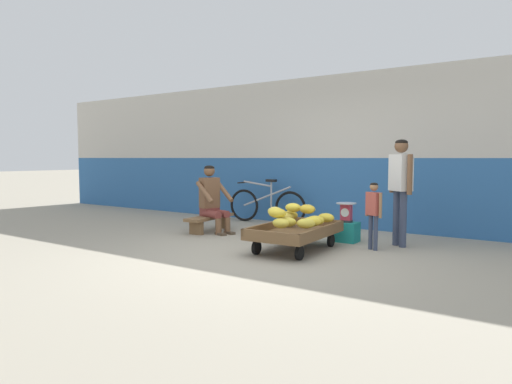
{
  "coord_description": "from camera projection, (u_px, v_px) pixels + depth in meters",
  "views": [
    {
      "loc": [
        3.18,
        -4.94,
        1.27
      ],
      "look_at": [
        -0.69,
        0.77,
        0.75
      ],
      "focal_mm": 31.91,
      "sensor_mm": 36.0,
      "label": 1
    }
  ],
  "objects": [
    {
      "name": "ground_plane",
      "position": [
        267.0,
        255.0,
        5.96
      ],
      "size": [
        80.0,
        80.0,
        0.0
      ],
      "primitive_type": "plane",
      "color": "gray"
    },
    {
      "name": "banana_cart",
      "position": [
        295.0,
        233.0,
        6.23
      ],
      "size": [
        0.9,
        1.47,
        0.36
      ],
      "color": "brown",
      "rests_on": "ground"
    },
    {
      "name": "plastic_crate",
      "position": [
        346.0,
        232.0,
        6.88
      ],
      "size": [
        0.36,
        0.28,
        0.3
      ],
      "color": "#19847F",
      "rests_on": "ground"
    },
    {
      "name": "low_bench",
      "position": [
        210.0,
        220.0,
        7.86
      ],
      "size": [
        0.4,
        1.12,
        0.27
      ],
      "color": "brown",
      "rests_on": "ground"
    },
    {
      "name": "weighing_scale",
      "position": [
        346.0,
        212.0,
        6.86
      ],
      "size": [
        0.3,
        0.3,
        0.29
      ],
      "color": "#28282D",
      "rests_on": "plastic_crate"
    },
    {
      "name": "banana_pile",
      "position": [
        296.0,
        217.0,
        6.21
      ],
      "size": [
        0.86,
        1.03,
        0.26
      ],
      "color": "gold",
      "rests_on": "banana_cart"
    },
    {
      "name": "customer_child",
      "position": [
        374.0,
        208.0,
        6.24
      ],
      "size": [
        0.27,
        0.19,
        0.93
      ],
      "color": "#38425B",
      "rests_on": "ground"
    },
    {
      "name": "vendor_seated",
      "position": [
        212.0,
        199.0,
        7.77
      ],
      "size": [
        0.73,
        0.59,
        1.14
      ],
      "color": "brown",
      "rests_on": "ground"
    },
    {
      "name": "back_wall",
      "position": [
        353.0,
        151.0,
        8.25
      ],
      "size": [
        16.0,
        0.3,
        2.78
      ],
      "color": "#2D609E",
      "rests_on": "ground"
    },
    {
      "name": "bicycle_near_left",
      "position": [
        266.0,
        205.0,
        8.86
      ],
      "size": [
        1.66,
        0.48,
        0.86
      ],
      "color": "black",
      "rests_on": "ground"
    },
    {
      "name": "customer_adult",
      "position": [
        401.0,
        180.0,
        6.48
      ],
      "size": [
        0.4,
        0.36,
        1.53
      ],
      "color": "#38425B",
      "rests_on": "ground"
    }
  ]
}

